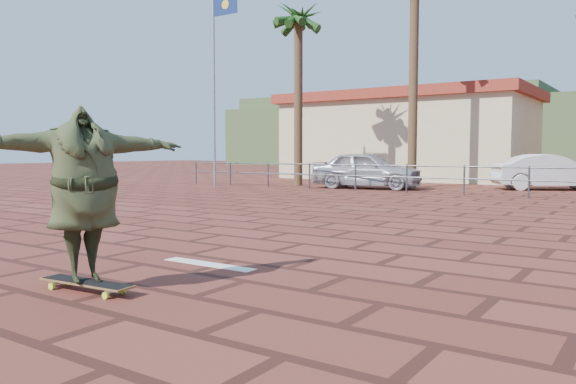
% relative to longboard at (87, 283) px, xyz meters
% --- Properties ---
extents(ground, '(120.00, 120.00, 0.00)m').
position_rel_longboard_xyz_m(ground, '(-0.60, 2.96, -0.09)').
color(ground, brown).
rests_on(ground, ground).
extents(paint_stripe, '(1.40, 0.22, 0.01)m').
position_rel_longboard_xyz_m(paint_stripe, '(0.10, 1.76, -0.09)').
color(paint_stripe, white).
rests_on(paint_stripe, ground).
extents(guardrail, '(24.06, 0.06, 1.00)m').
position_rel_longboard_xyz_m(guardrail, '(-0.60, 14.96, 0.59)').
color(guardrail, '#47494F').
rests_on(guardrail, ground).
extents(flagpole, '(1.30, 0.10, 8.00)m').
position_rel_longboard_xyz_m(flagpole, '(-10.48, 13.96, 4.55)').
color(flagpole, gray).
rests_on(flagpole, ground).
extents(palm_far_left, '(2.40, 2.40, 8.25)m').
position_rel_longboard_xyz_m(palm_far_left, '(-8.10, 16.46, 6.74)').
color(palm_far_left, brown).
rests_on(palm_far_left, ground).
extents(building_west, '(12.60, 7.60, 4.50)m').
position_rel_longboard_xyz_m(building_west, '(-6.60, 24.96, 2.19)').
color(building_west, beige).
rests_on(building_west, ground).
extents(hill_back, '(35.00, 14.00, 8.00)m').
position_rel_longboard_xyz_m(hill_back, '(-22.60, 58.96, 3.91)').
color(hill_back, '#384C28').
rests_on(hill_back, ground).
extents(longboard, '(1.16, 0.35, 0.11)m').
position_rel_longboard_xyz_m(longboard, '(0.00, 0.00, 0.00)').
color(longboard, olive).
rests_on(longboard, ground).
extents(skateboarder, '(1.35, 2.29, 1.80)m').
position_rel_longboard_xyz_m(skateboarder, '(0.00, 0.00, 0.92)').
color(skateboarder, '#373F22').
rests_on(skateboarder, longboard).
extents(car_silver, '(4.47, 2.36, 1.45)m').
position_rel_longboard_xyz_m(car_silver, '(-4.80, 16.31, 0.63)').
color(car_silver, '#A2A3A8').
rests_on(car_silver, ground).
extents(car_white, '(4.27, 3.21, 1.35)m').
position_rel_longboard_xyz_m(car_white, '(1.26, 19.46, 0.58)').
color(car_white, silver).
rests_on(car_white, ground).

